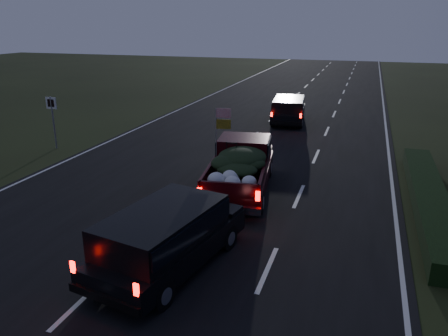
% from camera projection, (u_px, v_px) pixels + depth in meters
% --- Properties ---
extents(ground, '(120.00, 120.00, 0.00)m').
position_uv_depth(ground, '(175.00, 211.00, 14.09)').
color(ground, black).
rests_on(ground, ground).
extents(road_asphalt, '(14.00, 120.00, 0.02)m').
position_uv_depth(road_asphalt, '(175.00, 211.00, 14.09)').
color(road_asphalt, black).
rests_on(road_asphalt, ground).
extents(hedge_row, '(1.00, 10.00, 0.60)m').
position_uv_depth(hedge_row, '(429.00, 198.00, 14.40)').
color(hedge_row, black).
rests_on(hedge_row, ground).
extents(route_sign, '(0.55, 0.08, 2.50)m').
position_uv_depth(route_sign, '(53.00, 114.00, 20.57)').
color(route_sign, gray).
rests_on(route_sign, ground).
extents(pickup_truck, '(2.64, 5.32, 2.68)m').
position_uv_depth(pickup_truck, '(241.00, 164.00, 15.50)').
color(pickup_truck, '#33060C').
rests_on(pickup_truck, ground).
extents(lead_suv, '(2.22, 4.43, 1.23)m').
position_uv_depth(lead_suv, '(289.00, 108.00, 26.03)').
color(lead_suv, black).
rests_on(lead_suv, ground).
extents(rear_suv, '(2.70, 4.81, 1.30)m').
position_uv_depth(rear_suv, '(166.00, 233.00, 10.51)').
color(rear_suv, black).
rests_on(rear_suv, ground).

